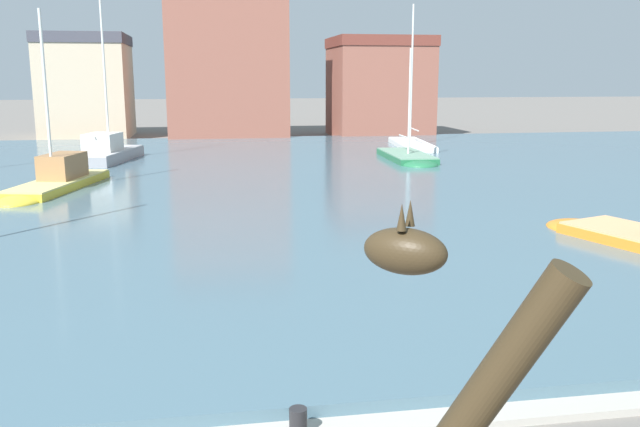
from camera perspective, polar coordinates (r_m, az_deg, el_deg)
harbor_water at (r=30.16m, az=-5.40°, el=2.66°), size 80.63×42.46×0.31m
quay_edge_coping at (r=9.75m, az=4.70°, el=-17.52°), size 80.63×0.50×0.12m
sailboat_white at (r=44.65m, az=7.57°, el=5.78°), size 2.58×8.28×9.22m
sailboat_yellow at (r=29.04m, az=-21.59°, el=2.33°), size 3.38×7.54×7.33m
sailboat_green at (r=36.90m, az=7.53°, el=4.55°), size 2.25×6.57×6.24m
sailboat_grey at (r=38.49m, az=-17.39°, el=4.82°), size 3.57×7.01×9.81m
mooring_bollard at (r=9.34m, az=-1.86°, el=-17.54°), size 0.24×0.24×0.50m
townhouse_corner_house at (r=57.19m, az=-19.12°, el=10.16°), size 6.60×7.84×8.01m
townhouse_end_terrace at (r=53.19m, az=-7.93°, el=12.70°), size 9.06×7.18×11.88m
townhouse_wide_warehouse at (r=55.34m, az=5.01°, el=10.62°), size 7.59×7.34×7.83m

